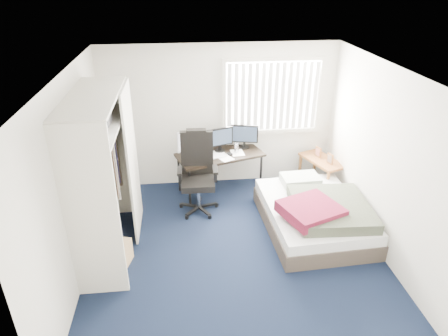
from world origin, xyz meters
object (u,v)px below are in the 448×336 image
desk (220,151)px  office_chair (198,180)px  nightstand (322,163)px  bed (315,214)px

desk → office_chair: 0.73m
nightstand → bed: bearing=-111.9°
nightstand → desk: bearing=175.3°
office_chair → nightstand: office_chair is taller
desk → nightstand: 1.81m
desk → bed: 1.94m
nightstand → bed: (-0.49, -1.21, -0.24)m
office_chair → bed: office_chair is taller
bed → office_chair: bearing=154.9°
office_chair → bed: bearing=-25.1°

